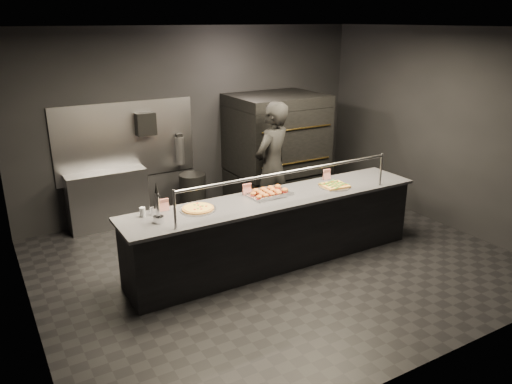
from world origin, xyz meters
TOP-DOWN VIEW (x-y plane):
  - room at (-0.02, 0.05)m, footprint 6.04×6.00m
  - service_counter at (0.00, -0.00)m, footprint 4.10×0.78m
  - pizza_oven at (1.20, 1.90)m, footprint 1.50×1.23m
  - prep_shelf at (-1.60, 2.32)m, footprint 1.20×0.35m
  - towel_dispenser at (-0.90, 2.39)m, footprint 0.30×0.20m
  - fire_extinguisher at (-0.35, 2.40)m, footprint 0.14×0.14m
  - beer_tap at (-1.60, -0.03)m, footprint 0.12×0.18m
  - round_pizza at (-1.06, 0.10)m, footprint 0.44×0.44m
  - slider_tray_a at (-0.10, 0.09)m, footprint 0.46×0.35m
  - slider_tray_b at (-0.00, 0.15)m, footprint 0.53×0.40m
  - square_pizza at (0.91, -0.05)m, footprint 0.43×0.43m
  - condiment_jar at (-1.67, 0.22)m, footprint 0.17×0.07m
  - tent_cards at (-0.22, 0.28)m, footprint 2.57×0.04m
  - trash_bin at (-0.29, 2.07)m, footprint 0.43×0.43m
  - worker at (0.57, 1.01)m, footprint 0.85×0.73m

SIDE VIEW (x-z plane):
  - trash_bin at x=-0.29m, z-range 0.00..0.72m
  - prep_shelf at x=-1.60m, z-range 0.00..0.90m
  - service_counter at x=0.00m, z-range -0.22..1.15m
  - round_pizza at x=-1.06m, z-range 0.92..0.95m
  - square_pizza at x=0.91m, z-range 0.92..0.96m
  - slider_tray_a at x=-0.10m, z-range 0.91..0.98m
  - slider_tray_b at x=0.00m, z-range 0.91..0.99m
  - pizza_oven at x=1.20m, z-range 0.01..1.92m
  - condiment_jar at x=-1.67m, z-range 0.92..1.03m
  - worker at x=0.57m, z-range 0.00..1.97m
  - tent_cards at x=-0.22m, z-range 0.92..1.07m
  - beer_tap at x=-1.60m, z-range 0.82..1.30m
  - fire_extinguisher at x=-0.35m, z-range 0.81..1.31m
  - room at x=-0.02m, z-range 0.00..3.00m
  - towel_dispenser at x=-0.90m, z-range 1.38..1.73m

